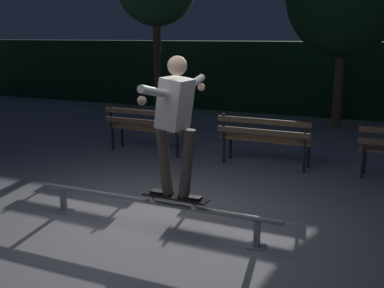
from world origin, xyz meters
The scene contains 7 objects.
ground_plane centered at (0.00, 0.00, 0.00)m, with size 90.00×90.00×0.00m, color gray.
hedge_backdrop centered at (0.00, 9.17, 1.00)m, with size 24.00×1.20×2.01m, color black.
grind_rail centered at (0.00, 0.09, 0.27)m, with size 3.11×0.18×0.35m.
skateboard centered at (0.32, 0.09, 0.42)m, with size 0.79×0.23×0.09m.
skateboarder centered at (0.32, 0.09, 1.35)m, with size 0.62×1.41×1.56m.
park_bench_leftmost centered at (-1.83, 3.20, 0.54)m, with size 1.61×0.45×0.88m.
park_bench_left_center centered at (0.47, 3.20, 0.54)m, with size 1.61×0.45×0.88m.
Camera 1 is at (2.56, -4.45, 2.21)m, focal length 44.48 mm.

